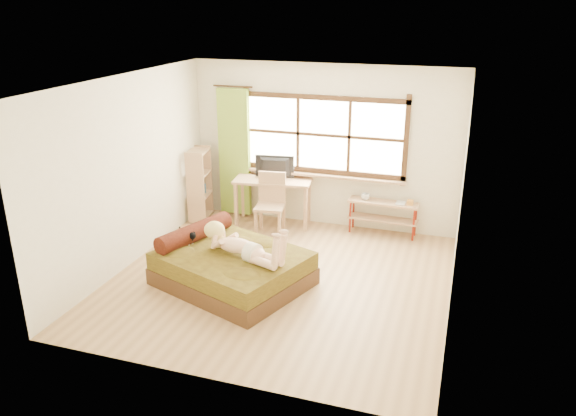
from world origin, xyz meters
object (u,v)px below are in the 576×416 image
(desk, at_px, (273,185))
(pipe_shelf, at_px, (384,210))
(bed, at_px, (230,266))
(bookshelf, at_px, (200,184))
(kitten, at_px, (187,236))
(woman, at_px, (241,237))
(chair, at_px, (271,200))

(desk, height_order, pipe_shelf, desk)
(bed, bearing_deg, bookshelf, 145.27)
(kitten, xyz_separation_m, pipe_shelf, (2.38, 2.26, -0.16))
(woman, xyz_separation_m, bookshelf, (-1.65, 2.13, -0.10))
(woman, bearing_deg, kitten, -169.80)
(bed, height_order, kitten, bed)
(kitten, height_order, pipe_shelf, kitten)
(woman, distance_m, chair, 1.96)
(kitten, bearing_deg, bed, 12.88)
(kitten, bearing_deg, woman, 10.20)
(desk, distance_m, bookshelf, 1.31)
(bookshelf, bearing_deg, desk, -3.63)
(bed, xyz_separation_m, pipe_shelf, (1.70, 2.34, 0.16))
(chair, relative_size, pipe_shelf, 0.89)
(kitten, distance_m, desk, 2.20)
(bed, xyz_separation_m, kitten, (-0.68, 0.08, 0.32))
(bed, distance_m, bookshelf, 2.56)
(woman, bearing_deg, desk, 118.87)
(kitten, bearing_deg, desk, 96.52)
(desk, relative_size, pipe_shelf, 1.19)
(pipe_shelf, bearing_deg, desk, -174.38)
(woman, relative_size, chair, 1.28)
(bed, relative_size, chair, 2.22)
(chair, bearing_deg, pipe_shelf, 7.18)
(kitten, height_order, desk, desk)
(desk, relative_size, chair, 1.34)
(pipe_shelf, relative_size, bookshelf, 0.91)
(chair, xyz_separation_m, pipe_shelf, (1.78, 0.48, -0.15))
(kitten, height_order, chair, chair)
(bed, height_order, woman, woman)
(bed, relative_size, desk, 1.65)
(chair, bearing_deg, desk, 95.83)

